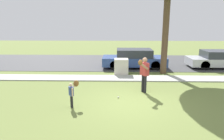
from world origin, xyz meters
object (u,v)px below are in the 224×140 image
Objects in this scene: person_adult at (144,71)px; parked_sedan_silver at (221,59)px; baseball at (118,97)px; utility_cabinet at (121,67)px; parked_wagon_blue at (134,59)px; person_child at (73,90)px.

person_adult reaches higher than parked_sedan_silver.
parked_sedan_silver reaches higher than baseball.
utility_cabinet is at bearing -163.83° from parked_sedan_silver.
baseball is 4.10m from utility_cabinet.
utility_cabinet is 2.19m from parked_wagon_blue.
utility_cabinet is 7.48m from parked_sedan_silver.
baseball is 0.07× the size of utility_cabinet.
baseball is (1.77, 0.96, -0.63)m from person_child.
baseball is at bearing -2.50° from person_child.
person_adult is 8.24m from parked_sedan_silver.
utility_cabinet is 0.22× the size of parked_wagon_blue.
baseball is (-1.18, -0.74, -0.99)m from person_adult.
parked_sedan_silver is at bearing 6.86° from person_child.
baseball is at bearing -92.81° from utility_cabinet.
person_adult is at bearing -138.94° from parked_sedan_silver.
person_child is 7.57m from parked_wagon_blue.
parked_wagon_blue is (2.93, 6.99, -0.00)m from person_child.
baseball is 0.02× the size of parked_sedan_silver.
person_child is 1.03× the size of utility_cabinet.
person_child is 2.11m from baseball.
person_child is 0.23× the size of parked_wagon_blue.
person_child is (-2.95, -1.70, -0.36)m from person_adult.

